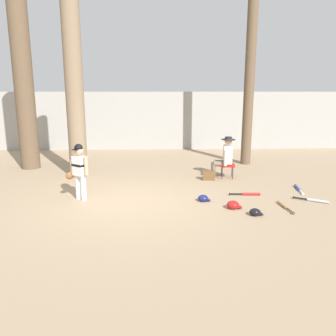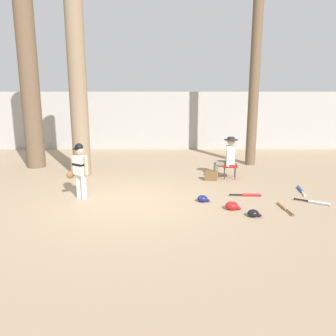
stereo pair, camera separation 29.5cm
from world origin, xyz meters
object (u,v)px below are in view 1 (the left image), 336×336
Objects in this scene: batting_helmet_black at (255,212)px; batting_helmet_red at (233,205)px; bat_red_barrel at (248,194)px; tree_behind_spectator at (249,81)px; bat_wood_tan at (284,206)px; bat_blue_youth at (298,188)px; folding_stool at (227,166)px; handbag_beside_stool at (209,175)px; seated_spectator at (224,156)px; batting_helmet_navy at (203,198)px; tree_near_player at (74,88)px; young_ballplayer at (79,168)px; tree_far_left at (25,93)px; bat_aluminum_silver at (315,200)px.

batting_helmet_red is at bearing 129.84° from batting_helmet_black.
bat_red_barrel is at bearing 80.14° from batting_helmet_black.
bat_wood_tan is (-0.36, -4.57, -2.75)m from tree_behind_spectator.
bat_blue_youth is 1.59m from bat_wood_tan.
tree_behind_spectator is at bearing 76.38° from bat_red_barrel.
folding_stool reaches higher than handbag_beside_stool.
folding_stool is 0.29m from seated_spectator.
tree_behind_spectator reaches higher than batting_helmet_red.
tree_behind_spectator reaches higher than bat_wood_tan.
handbag_beside_stool is at bearing 77.52° from batting_helmet_navy.
bat_blue_youth is at bearing -37.71° from seated_spectator.
tree_near_player reaches higher than bat_wood_tan.
young_ballplayer is (-4.88, -3.86, -2.04)m from tree_behind_spectator.
young_ballplayer reaches higher than batting_helmet_navy.
tree_far_left is (-1.82, 1.15, -0.16)m from tree_near_player.
seated_spectator is 2.88m from bat_aluminum_silver.
young_ballplayer is at bearing 171.05° from bat_wood_tan.
batting_helmet_red is at bearing -97.01° from seated_spectator.
bat_wood_tan is (6.87, -4.16, -2.36)m from tree_far_left.
seated_spectator is 4.39× the size of batting_helmet_black.
seated_spectator is 1.86m from bat_red_barrel.
tree_behind_spectator is 3.12m from seated_spectator.
young_ballplayer is 4.05m from bat_red_barrel.
folding_stool is at bearing -8.03° from seated_spectator.
tree_near_player is at bearing 149.16° from bat_wood_tan.
folding_stool is 1.76m from bat_red_barrel.
batting_helmet_black is at bearing -153.43° from bat_aluminum_silver.
bat_aluminum_silver is at bearing -56.00° from folding_stool.
bat_red_barrel is (-0.53, 0.88, 0.00)m from bat_wood_tan.
bat_aluminum_silver is at bearing 21.13° from bat_wood_tan.
bat_aluminum_silver is 0.91× the size of bat_red_barrel.
bat_red_barrel is (4.51, -2.13, -2.53)m from tree_near_player.
batting_helmet_black is (-1.61, -0.80, 0.03)m from bat_aluminum_silver.
bat_aluminum_silver is at bearing 11.04° from batting_helmet_red.
batting_helmet_red is at bearing -145.24° from bat_blue_youth.
tree_behind_spectator is 3.81m from handbag_beside_stool.
batting_helmet_red is at bearing -99.11° from folding_stool.
tree_behind_spectator is 4.66× the size of young_ballplayer.
bat_blue_youth and bat_red_barrel have the same top height.
tree_far_left is at bearing 147.77° from tree_near_player.
batting_helmet_navy is at bearing 176.83° from bat_aluminum_silver.
seated_spectator is 3.53× the size of handbag_beside_stool.
tree_behind_spectator is 5.34m from bat_wood_tan.
folding_stool is (-1.06, -1.97, -2.42)m from tree_behind_spectator.
bat_aluminum_silver is at bearing -44.27° from handbag_beside_stool.
handbag_beside_stool is at bearing 99.88° from batting_helmet_black.
folding_stool is (3.82, 1.89, -0.38)m from young_ballplayer.
tree_far_left is at bearing 144.47° from batting_helmet_navy.
young_ballplayer is 5.47m from bat_blue_youth.
tree_behind_spectator reaches higher than seated_spectator.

